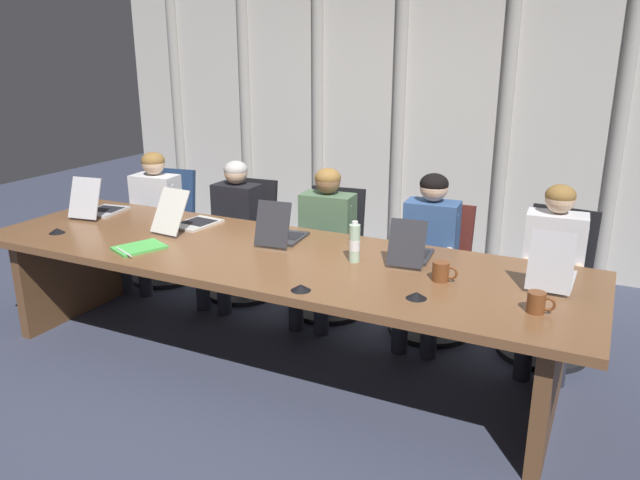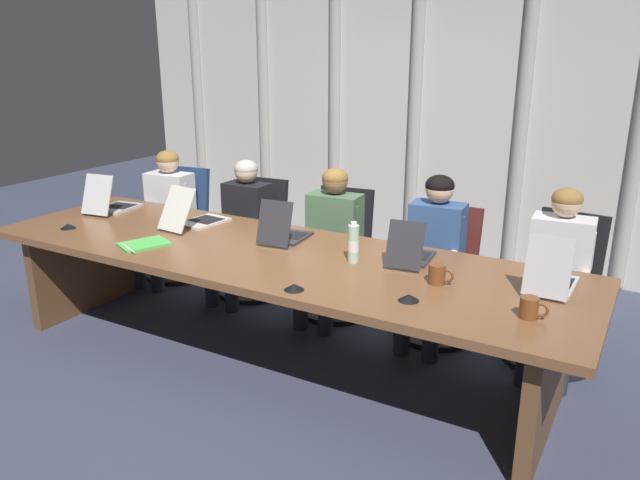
{
  "view_description": "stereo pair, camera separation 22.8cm",
  "coord_description": "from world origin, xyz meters",
  "px_view_note": "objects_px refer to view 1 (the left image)",
  "views": [
    {
      "loc": [
        1.91,
        -3.16,
        2.0
      ],
      "look_at": [
        0.32,
        0.09,
        0.86
      ],
      "focal_mm": 34.64,
      "sensor_mm": 36.0,
      "label": 1
    },
    {
      "loc": [
        2.11,
        -3.05,
        2.0
      ],
      "look_at": [
        0.32,
        0.09,
        0.86
      ],
      "focal_mm": 34.64,
      "sensor_mm": 36.0,
      "label": 2
    }
  ],
  "objects_px": {
    "office_chair_center": "(330,266)",
    "conference_mic_left_side": "(416,295)",
    "office_chair_right_end": "(549,302)",
    "person_right_mid": "(428,249)",
    "laptop_center": "(282,233)",
    "office_chair_left_end": "(166,239)",
    "person_left_end": "(151,211)",
    "conference_mic_middle": "(301,287)",
    "office_chair_left_mid": "(244,252)",
    "water_bottle_primary": "(355,243)",
    "coffee_mug_near": "(441,271)",
    "conference_mic_right_side": "(57,231)",
    "laptop_left_mid": "(188,220)",
    "laptop_right_mid": "(411,251)",
    "person_right_end": "(552,267)",
    "office_chair_right_mid": "(433,285)",
    "coffee_mug_far": "(537,302)",
    "spiral_notepad": "(139,248)",
    "person_left_mid": "(231,224)",
    "laptop_left_end": "(99,207)",
    "person_center": "(324,236)",
    "laptop_right_end": "(552,273)"
  },
  "relations": [
    {
      "from": "person_left_mid",
      "to": "coffee_mug_far",
      "type": "xyz_separation_m",
      "value": [
        2.45,
        -1.0,
        0.17
      ]
    },
    {
      "from": "laptop_right_mid",
      "to": "office_chair_center",
      "type": "bearing_deg",
      "value": 45.18
    },
    {
      "from": "office_chair_left_end",
      "to": "water_bottle_primary",
      "type": "distance_m",
      "value": 2.42
    },
    {
      "from": "laptop_right_end",
      "to": "conference_mic_right_side",
      "type": "height_order",
      "value": "laptop_right_end"
    },
    {
      "from": "laptop_left_end",
      "to": "laptop_center",
      "type": "bearing_deg",
      "value": -97.34
    },
    {
      "from": "laptop_center",
      "to": "person_right_end",
      "type": "relative_size",
      "value": 0.36
    },
    {
      "from": "person_right_end",
      "to": "coffee_mug_near",
      "type": "bearing_deg",
      "value": -36.2
    },
    {
      "from": "laptop_left_mid",
      "to": "coffee_mug_far",
      "type": "relative_size",
      "value": 3.86
    },
    {
      "from": "person_right_end",
      "to": "coffee_mug_far",
      "type": "height_order",
      "value": "person_right_end"
    },
    {
      "from": "laptop_right_mid",
      "to": "coffee_mug_far",
      "type": "xyz_separation_m",
      "value": [
        0.79,
        -0.47,
        -0.0
      ]
    },
    {
      "from": "laptop_right_end",
      "to": "conference_mic_middle",
      "type": "bearing_deg",
      "value": 120.6
    },
    {
      "from": "office_chair_left_end",
      "to": "person_right_mid",
      "type": "distance_m",
      "value": 2.47
    },
    {
      "from": "office_chair_right_end",
      "to": "spiral_notepad",
      "type": "relative_size",
      "value": 2.64
    },
    {
      "from": "laptop_left_mid",
      "to": "conference_mic_left_side",
      "type": "bearing_deg",
      "value": -100.53
    },
    {
      "from": "laptop_left_end",
      "to": "person_center",
      "type": "xyz_separation_m",
      "value": [
        1.64,
        0.58,
        -0.17
      ]
    },
    {
      "from": "laptop_left_mid",
      "to": "office_chair_center",
      "type": "bearing_deg",
      "value": -41.67
    },
    {
      "from": "coffee_mug_near",
      "to": "conference_mic_right_side",
      "type": "relative_size",
      "value": 1.3
    },
    {
      "from": "office_chair_center",
      "to": "office_chair_right_end",
      "type": "bearing_deg",
      "value": 83.44
    },
    {
      "from": "conference_mic_middle",
      "to": "laptop_left_mid",
      "type": "bearing_deg",
      "value": 151.34
    },
    {
      "from": "laptop_right_mid",
      "to": "coffee_mug_near",
      "type": "bearing_deg",
      "value": -140.67
    },
    {
      "from": "office_chair_right_mid",
      "to": "person_left_end",
      "type": "height_order",
      "value": "person_left_end"
    },
    {
      "from": "office_chair_right_mid",
      "to": "spiral_notepad",
      "type": "height_order",
      "value": "office_chair_right_mid"
    },
    {
      "from": "laptop_right_end",
      "to": "office_chair_center",
      "type": "distance_m",
      "value": 1.89
    },
    {
      "from": "person_right_end",
      "to": "conference_mic_right_side",
      "type": "distance_m",
      "value": 3.33
    },
    {
      "from": "person_left_mid",
      "to": "spiral_notepad",
      "type": "distance_m",
      "value": 1.1
    },
    {
      "from": "person_left_end",
      "to": "coffee_mug_far",
      "type": "height_order",
      "value": "person_left_end"
    },
    {
      "from": "office_chair_center",
      "to": "conference_mic_left_side",
      "type": "height_order",
      "value": "office_chair_center"
    },
    {
      "from": "laptop_center",
      "to": "person_right_mid",
      "type": "relative_size",
      "value": 0.36
    },
    {
      "from": "office_chair_right_mid",
      "to": "laptop_left_mid",
      "type": "bearing_deg",
      "value": -64.61
    },
    {
      "from": "laptop_center",
      "to": "office_chair_left_mid",
      "type": "bearing_deg",
      "value": 41.87
    },
    {
      "from": "office_chair_left_mid",
      "to": "water_bottle_primary",
      "type": "height_order",
      "value": "water_bottle_primary"
    },
    {
      "from": "office_chair_right_end",
      "to": "laptop_left_end",
      "type": "bearing_deg",
      "value": -68.84
    },
    {
      "from": "person_right_end",
      "to": "person_right_mid",
      "type": "bearing_deg",
      "value": -93.74
    },
    {
      "from": "laptop_right_end",
      "to": "coffee_mug_far",
      "type": "distance_m",
      "value": 0.43
    },
    {
      "from": "office_chair_left_mid",
      "to": "conference_mic_middle",
      "type": "height_order",
      "value": "office_chair_left_mid"
    },
    {
      "from": "person_right_mid",
      "to": "laptop_center",
      "type": "bearing_deg",
      "value": -60.18
    },
    {
      "from": "conference_mic_middle",
      "to": "spiral_notepad",
      "type": "distance_m",
      "value": 1.27
    },
    {
      "from": "laptop_left_mid",
      "to": "person_left_end",
      "type": "height_order",
      "value": "person_left_end"
    },
    {
      "from": "person_left_mid",
      "to": "conference_mic_left_side",
      "type": "distance_m",
      "value": 2.17
    },
    {
      "from": "office_chair_left_mid",
      "to": "conference_mic_right_side",
      "type": "height_order",
      "value": "office_chair_left_mid"
    },
    {
      "from": "coffee_mug_far",
      "to": "person_left_end",
      "type": "bearing_deg",
      "value": 162.94
    },
    {
      "from": "office_chair_right_end",
      "to": "conference_mic_right_side",
      "type": "xyz_separation_m",
      "value": [
        -3.14,
        -1.24,
        0.42
      ]
    },
    {
      "from": "laptop_left_mid",
      "to": "office_chair_right_mid",
      "type": "bearing_deg",
      "value": -60.45
    },
    {
      "from": "person_right_end",
      "to": "office_chair_right_mid",
      "type": "bearing_deg",
      "value": -104.8
    },
    {
      "from": "laptop_left_end",
      "to": "person_left_end",
      "type": "xyz_separation_m",
      "value": [
        -0.0,
        0.58,
        -0.17
      ]
    },
    {
      "from": "office_chair_left_end",
      "to": "person_left_end",
      "type": "height_order",
      "value": "person_left_end"
    },
    {
      "from": "conference_mic_left_side",
      "to": "conference_mic_middle",
      "type": "distance_m",
      "value": 0.61
    },
    {
      "from": "office_chair_left_end",
      "to": "office_chair_center",
      "type": "bearing_deg",
      "value": 82.73
    },
    {
      "from": "laptop_left_mid",
      "to": "conference_mic_left_side",
      "type": "relative_size",
      "value": 4.8
    },
    {
      "from": "office_chair_center",
      "to": "person_right_end",
      "type": "height_order",
      "value": "person_right_end"
    }
  ]
}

